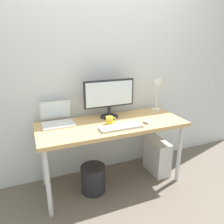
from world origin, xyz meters
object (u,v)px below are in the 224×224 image
Objects in this scene: desk_lamp at (159,85)px; keyboard at (121,127)px; desk at (112,129)px; laptop at (57,118)px; coffee_mug at (110,120)px; computer_tower at (157,156)px; wastebasket at (93,179)px; mouse at (146,122)px; monitor at (109,96)px.

keyboard is (-0.65, -0.35, -0.30)m from desk_lamp.
laptop is (-0.54, 0.19, 0.12)m from desk.
coffee_mug is 0.26× the size of computer_tower.
desk is 5.17× the size of wastebasket.
computer_tower is at bearing 27.92° from mouse.
wastebasket is at bearing -165.53° from desk_lamp.
laptop is 0.55m from coffee_mug.
monitor reaches higher than keyboard.
laptop is 1.24m from desk_lamp.
monitor is 5.20× the size of coffee_mug.
laptop is 0.75m from wastebasket.
desk reaches higher than computer_tower.
monitor is at bearing 88.18° from keyboard.
keyboard is 0.80m from computer_tower.
desk is 0.37m from mouse.
mouse is 0.38m from coffee_mug.
keyboard is (0.56, -0.36, -0.05)m from laptop.
desk is at bearing -179.97° from computer_tower.
desk is 0.11m from coffee_mug.
coffee_mug is 0.85m from computer_tower.
computer_tower is at bearing -9.74° from laptop.
desk_lamp is at bearing 15.74° from coffee_mug.
desk is 0.80m from desk_lamp.
desk_lamp is at bearing 14.69° from desk.
laptop is at bearing 160.03° from desk.
desk_lamp is at bearing 28.11° from keyboard.
mouse is at bearing -18.01° from coffee_mug.
keyboard reaches higher than desk.
coffee_mug reaches higher than desk.
monitor is 0.49m from mouse.
desk is 3.49× the size of desk_lamp.
desk is at bearing 156.68° from mouse.
wastebasket is (0.29, -0.25, -0.64)m from laptop.
wastebasket is at bearing -40.91° from laptop.
coffee_mug is (-0.71, -0.20, -0.27)m from desk_lamp.
desk_lamp is 0.56m from mouse.
desk_lamp reaches higher than coffee_mug.
mouse is at bearing -152.08° from computer_tower.
coffee_mug is (0.50, -0.22, -0.02)m from laptop.
keyboard is 0.67m from wastebasket.
keyboard reaches higher than wastebasket.
computer_tower is (-0.08, -0.18, -0.84)m from desk_lamp.
monitor is 0.64m from desk_lamp.
mouse reaches higher than wastebasket.
keyboard reaches higher than computer_tower.
computer_tower is at bearing 2.14° from coffee_mug.
laptop is at bearing 158.74° from mouse.
laptop reaches higher than coffee_mug.
desk_lamp is 1.06× the size of computer_tower.
computer_tower is 0.84m from wastebasket.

